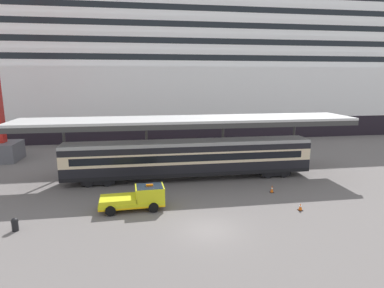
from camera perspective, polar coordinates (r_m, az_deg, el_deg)
The scene contains 8 objects.
ground_plane at distance 23.33m, azimuth 3.01°, elevation -15.03°, with size 400.00×400.00×0.00m, color #66615F.
cruise_ship at distance 67.06m, azimuth -10.98°, elevation 12.59°, with size 158.92×27.33×35.31m.
platform_canopy at distance 33.27m, azimuth -0.59°, elevation 4.17°, with size 34.75×5.73×6.42m.
train_carriage at distance 33.57m, azimuth -0.47°, elevation -2.44°, with size 25.60×2.81×4.11m.
service_truck at distance 26.75m, azimuth -9.52°, elevation -9.29°, with size 5.29×2.44×2.02m.
traffic_cone_near at distance 31.08m, azimuth 14.01°, elevation -7.72°, with size 0.36×0.36×0.73m.
traffic_cone_mid at distance 27.72m, azimuth 18.69°, elevation -10.51°, with size 0.36×0.36×0.63m.
quay_bollard at distance 26.09m, azimuth -28.93°, elevation -12.30°, with size 0.48×0.48×0.96m.
Camera 1 is at (-4.44, -20.39, 10.43)m, focal length 30.05 mm.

